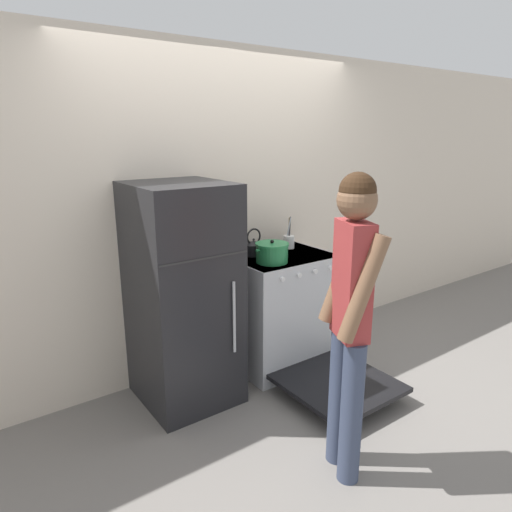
{
  "coord_description": "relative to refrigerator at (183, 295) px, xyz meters",
  "views": [
    {
      "loc": [
        -1.93,
        -3.1,
        1.9
      ],
      "look_at": [
        -0.05,
        -0.47,
        1.02
      ],
      "focal_mm": 32.0,
      "sensor_mm": 36.0,
      "label": 1
    }
  ],
  "objects": [
    {
      "name": "wall_back",
      "position": [
        0.59,
        0.37,
        0.49
      ],
      "size": [
        10.0,
        0.06,
        2.55
      ],
      "color": "beige",
      "rests_on": "ground_plane"
    },
    {
      "name": "tea_kettle",
      "position": [
        0.72,
        0.15,
        0.21
      ],
      "size": [
        0.22,
        0.18,
        0.22
      ],
      "color": "black",
      "rests_on": "stove_range"
    },
    {
      "name": "stove_range",
      "position": [
        0.89,
        -0.02,
        -0.32
      ],
      "size": [
        0.81,
        1.4,
        0.94
      ],
      "color": "silver",
      "rests_on": "ground_plane"
    },
    {
      "name": "dutch_oven_pot",
      "position": [
        0.71,
        -0.11,
        0.23
      ],
      "size": [
        0.3,
        0.26,
        0.18
      ],
      "color": "#237A42",
      "rests_on": "stove_range"
    },
    {
      "name": "person",
      "position": [
        0.38,
        -1.22,
        0.19
      ],
      "size": [
        0.36,
        0.41,
        1.72
      ],
      "rotation": [
        0.0,
        0.0,
        1.18
      ],
      "color": "#38425B",
      "rests_on": "ground_plane"
    },
    {
      "name": "refrigerator",
      "position": [
        0.0,
        0.0,
        0.0
      ],
      "size": [
        0.64,
        0.71,
        1.58
      ],
      "color": "black",
      "rests_on": "ground_plane"
    },
    {
      "name": "utensil_jar",
      "position": [
        1.09,
        0.16,
        0.21
      ],
      "size": [
        0.09,
        0.09,
        0.27
      ],
      "color": "silver",
      "rests_on": "stove_range"
    },
    {
      "name": "ground_plane",
      "position": [
        0.59,
        0.34,
        -0.79
      ],
      "size": [
        14.0,
        14.0,
        0.0
      ],
      "primitive_type": "plane",
      "color": "slate"
    }
  ]
}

